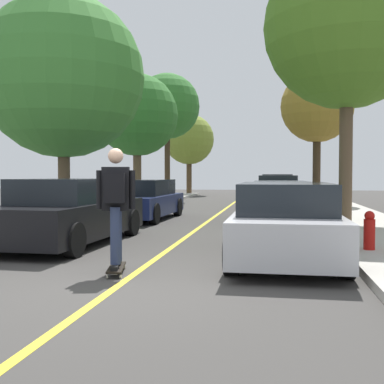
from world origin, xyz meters
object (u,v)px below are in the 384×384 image
object	(u,v)px
parked_car_right_nearest	(285,221)
street_tree_left_far	(167,107)
street_tree_left_nearest	(63,77)
street_tree_left_near	(137,115)
parked_car_right_far	(278,192)
street_tree_right_nearest	(347,26)
street_tree_right_near	(317,107)
skateboarder	(116,200)
parked_car_right_near	(280,202)
skateboard	(116,268)
fire_hydrant	(369,230)
parked_car_left_near	(142,200)
parked_car_left_nearest	(70,212)
street_tree_left_farthest	(189,140)
parked_car_right_farthest	(277,188)

from	to	relation	value
parked_car_right_nearest	street_tree_left_far	xyz separation A→B (m)	(-6.28, 18.30, 4.74)
street_tree_left_nearest	street_tree_left_near	xyz separation A→B (m)	(0.00, 7.59, -0.19)
parked_car_right_far	street_tree_right_nearest	bearing A→B (deg)	-76.87
street_tree_right_near	skateboarder	size ratio (longest dim) A/B	3.46
parked_car_right_near	parked_car_right_far	distance (m)	6.11
parked_car_right_near	skateboard	bearing A→B (deg)	-107.03
street_tree_left_far	street_tree_right_nearest	size ratio (longest dim) A/B	0.93
parked_car_right_nearest	fire_hydrant	bearing A→B (deg)	15.21
parked_car_left_near	parked_car_right_nearest	world-z (taller)	parked_car_right_nearest
street_tree_left_near	street_tree_right_near	distance (m)	8.29
parked_car_left_nearest	skateboard	xyz separation A→B (m)	(1.98, -2.77, -0.60)
street_tree_left_near	street_tree_left_farthest	world-z (taller)	street_tree_left_near
parked_car_left_nearest	street_tree_left_near	bearing A→B (deg)	99.01
parked_car_right_farthest	parked_car_right_nearest	bearing A→B (deg)	-90.00
parked_car_right_far	street_tree_left_farthest	world-z (taller)	street_tree_left_farthest
street_tree_left_nearest	parked_car_right_farthest	bearing A→B (deg)	65.87
street_tree_left_nearest	street_tree_left_far	xyz separation A→B (m)	(0.00, 13.74, 1.07)
parked_car_right_near	street_tree_right_nearest	xyz separation A→B (m)	(1.76, -1.43, 4.93)
parked_car_right_near	street_tree_right_nearest	distance (m)	5.43
parked_car_right_farthest	street_tree_left_near	distance (m)	9.61
street_tree_left_far	parked_car_right_near	bearing A→B (deg)	-61.81
parked_car_right_near	parked_car_right_far	world-z (taller)	parked_car_right_far
skateboard	street_tree_left_farthest	bearing A→B (deg)	97.82
fire_hydrant	skateboard	xyz separation A→B (m)	(-4.04, -2.12, -0.40)
parked_car_right_far	street_tree_left_far	xyz separation A→B (m)	(-6.28, 5.60, 4.70)
street_tree_left_nearest	fire_hydrant	bearing A→B (deg)	-28.09
street_tree_left_far	parked_car_left_near	bearing A→B (deg)	-81.33
street_tree_left_nearest	street_tree_right_near	world-z (taller)	street_tree_left_nearest
street_tree_right_nearest	street_tree_left_far	bearing A→B (deg)	121.44
parked_car_left_near	street_tree_left_near	world-z (taller)	street_tree_left_near
parked_car_right_farthest	parked_car_right_near	bearing A→B (deg)	-90.00
parked_car_left_nearest	parked_car_right_near	bearing A→B (deg)	50.75
street_tree_left_farthest	skateboard	world-z (taller)	street_tree_left_farthest
parked_car_right_far	fire_hydrant	size ratio (longest dim) A/B	5.80
street_tree_left_near	street_tree_left_farthest	xyz separation A→B (m)	(0.00, 13.34, -0.12)
street_tree_left_far	parked_car_left_nearest	bearing A→B (deg)	-84.17
fire_hydrant	skateboard	bearing A→B (deg)	-152.33
skateboard	parked_car_right_farthest	bearing A→B (deg)	82.86
street_tree_left_near	fire_hydrant	xyz separation A→B (m)	(7.78, -11.74, -3.66)
street_tree_left_near	skateboarder	bearing A→B (deg)	-74.92
parked_car_right_far	street_tree_right_nearest	xyz separation A→B (m)	(1.76, -7.55, 4.86)
parked_car_left_near	skateboard	distance (m)	8.71
parked_car_left_nearest	parked_car_left_near	world-z (taller)	parked_car_left_nearest
parked_car_right_nearest	skateboarder	bearing A→B (deg)	-145.47
parked_car_right_far	street_tree_right_nearest	distance (m)	9.15
skateboarder	skateboard	bearing A→B (deg)	102.97
street_tree_right_near	street_tree_left_farthest	bearing A→B (deg)	125.28
parked_car_right_far	skateboard	bearing A→B (deg)	-100.00
street_tree_left_far	skateboard	world-z (taller)	street_tree_left_far
parked_car_left_nearest	skateboarder	bearing A→B (deg)	-54.69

